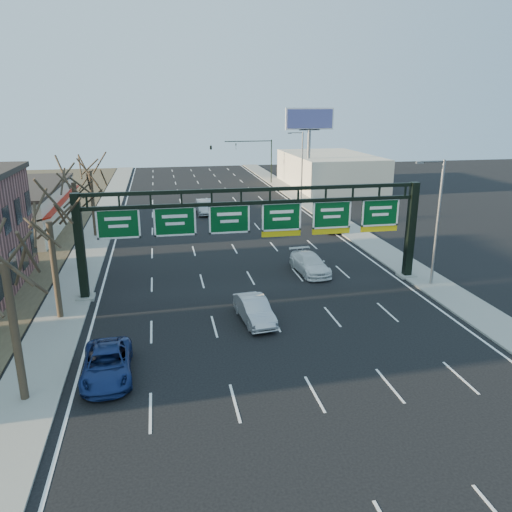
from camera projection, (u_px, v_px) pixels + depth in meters
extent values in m
plane|color=black|center=(283.00, 336.00, 28.30)|extent=(160.00, 160.00, 0.00)
cube|color=gray|center=(90.00, 250.00, 44.68)|extent=(3.00, 120.00, 0.12)
cube|color=gray|center=(359.00, 236.00, 49.40)|extent=(3.00, 120.00, 0.12)
cube|color=white|center=(231.00, 243.00, 47.06)|extent=(21.60, 120.00, 0.01)
cube|color=black|center=(80.00, 248.00, 32.59)|extent=(0.55, 0.55, 7.20)
cube|color=gray|center=(86.00, 297.00, 33.62)|extent=(1.20, 1.20, 0.20)
cube|color=black|center=(410.00, 231.00, 36.90)|extent=(0.55, 0.55, 7.20)
cube|color=gray|center=(406.00, 275.00, 37.93)|extent=(1.20, 1.20, 0.20)
cube|color=black|center=(256.00, 190.00, 33.73)|extent=(23.40, 0.25, 0.25)
cube|color=black|center=(256.00, 203.00, 33.99)|extent=(23.40, 0.25, 0.25)
cube|color=#044018|center=(118.00, 224.00, 32.61)|extent=(2.80, 0.10, 2.00)
cube|color=#044018|center=(175.00, 221.00, 33.29)|extent=(2.80, 0.10, 2.00)
cube|color=#044018|center=(229.00, 219.00, 33.97)|extent=(2.80, 0.10, 2.00)
cube|color=#044018|center=(281.00, 217.00, 34.64)|extent=(2.80, 0.10, 2.00)
cube|color=yellow|center=(281.00, 234.00, 35.00)|extent=(2.80, 0.10, 0.40)
cube|color=#044018|center=(332.00, 214.00, 35.32)|extent=(2.80, 0.10, 2.00)
cube|color=yellow|center=(331.00, 231.00, 35.68)|extent=(2.80, 0.10, 0.40)
cube|color=#044018|center=(380.00, 212.00, 35.99)|extent=(2.80, 0.10, 2.00)
cube|color=yellow|center=(379.00, 229.00, 36.35)|extent=(2.80, 0.10, 0.40)
cube|color=beige|center=(10.00, 210.00, 50.89)|extent=(10.00, 18.00, 4.40)
cube|color=#332B26|center=(6.00, 187.00, 50.20)|extent=(10.40, 18.40, 0.30)
cube|color=#A21D10|center=(61.00, 200.00, 51.59)|extent=(1.20, 18.00, 0.40)
cube|color=beige|center=(329.00, 170.00, 78.14)|extent=(12.00, 20.00, 5.00)
cylinder|color=#2F271A|center=(15.00, 332.00, 21.21)|extent=(0.36, 0.36, 6.46)
cylinder|color=#2F271A|center=(55.00, 270.00, 29.70)|extent=(0.36, 0.36, 6.08)
cylinder|color=#2F271A|center=(78.00, 225.00, 38.97)|extent=(0.36, 0.36, 6.84)
cylinder|color=#2F271A|center=(93.00, 203.00, 48.40)|extent=(0.36, 0.36, 6.46)
cylinder|color=slate|center=(437.00, 223.00, 34.89)|extent=(0.20, 0.20, 9.00)
cylinder|color=slate|center=(432.00, 160.00, 33.43)|extent=(1.80, 0.12, 0.12)
cube|color=slate|center=(420.00, 161.00, 33.28)|extent=(0.50, 0.22, 0.15)
cylinder|color=slate|center=(302.00, 165.00, 66.77)|extent=(0.20, 0.20, 9.00)
cylinder|color=slate|center=(296.00, 132.00, 65.31)|extent=(1.80, 0.12, 0.12)
cube|color=slate|center=(290.00, 132.00, 65.16)|extent=(0.50, 0.22, 0.15)
cylinder|color=slate|center=(308.00, 162.00, 71.94)|extent=(0.50, 0.50, 9.00)
cube|color=slate|center=(309.00, 130.00, 70.61)|extent=(3.00, 0.30, 0.20)
cube|color=white|center=(310.00, 119.00, 70.17)|extent=(7.00, 0.30, 3.00)
cube|color=#484D91|center=(310.00, 119.00, 69.98)|extent=(6.60, 0.05, 2.60)
cylinder|color=black|center=(271.00, 162.00, 81.02)|extent=(0.18, 0.18, 7.00)
cylinder|color=black|center=(248.00, 141.00, 79.35)|extent=(7.60, 0.14, 0.14)
imported|color=black|center=(236.00, 147.00, 79.22)|extent=(0.20, 0.20, 1.00)
imported|color=black|center=(211.00, 147.00, 78.48)|extent=(0.54, 0.54, 1.62)
imported|color=navy|center=(107.00, 364.00, 23.89)|extent=(2.48, 5.06, 1.38)
imported|color=#A9AAAE|center=(254.00, 310.00, 30.01)|extent=(2.04, 4.59, 1.46)
imported|color=white|center=(310.00, 264.00, 38.67)|extent=(2.43, 5.17, 1.46)
imported|color=#3E4143|center=(328.00, 224.00, 51.30)|extent=(2.32, 4.31, 1.39)
imported|color=#A1A1A5|center=(204.00, 207.00, 59.26)|extent=(1.86, 5.06, 1.65)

